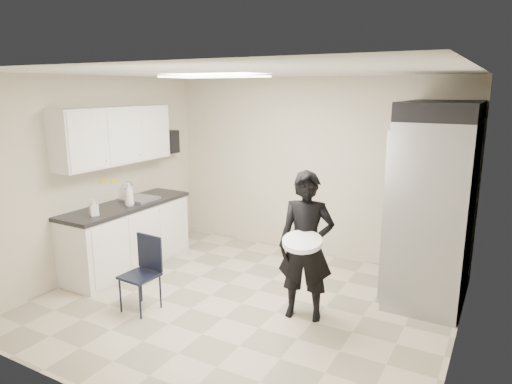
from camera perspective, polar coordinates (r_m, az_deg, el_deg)
The scene contains 21 objects.
floor at distance 5.45m, azimuth -1.77°, elevation -13.74°, with size 4.50×4.50×0.00m, color #BBAD93.
ceiling at distance 4.87m, azimuth -1.99°, elevation 14.76°, with size 4.50×4.50×0.00m, color silver.
back_wall at distance 6.76m, azimuth 6.92°, elevation 3.08°, with size 4.50×4.50×0.00m, color #C0B39E.
left_wall at distance 6.43m, azimuth -19.32°, elevation 1.95°, with size 4.00×4.00×0.00m, color #C0B39E.
right_wall at distance 4.33m, azimuth 24.63°, elevation -3.59°, with size 4.00×4.00×0.00m, color #C0B39E.
ceiling_panel at distance 5.53m, azimuth -5.26°, elevation 14.18°, with size 1.20×0.60×0.02m, color white.
lower_counter at distance 6.56m, azimuth -15.70°, elevation -5.45°, with size 0.60×1.90×0.86m, color silver.
countertop at distance 6.44m, azimuth -15.94°, elevation -1.60°, with size 0.64×1.95×0.05m, color black.
sink at distance 6.60m, azimuth -14.28°, elevation -1.29°, with size 0.42×0.40×0.14m, color gray.
faucet at distance 6.70m, azimuth -15.60°, elevation 0.17°, with size 0.02×0.02×0.24m, color silver.
upper_cabinets at distance 6.37m, azimuth -17.27°, elevation 6.76°, with size 0.35×1.80×0.75m, color silver.
towel_dispenser at distance 7.27m, azimuth -10.95°, elevation 6.17°, with size 0.22×0.30×0.35m, color black.
notice_sticker_left at distance 6.51m, azimuth -18.58°, elevation 1.40°, with size 0.00×0.12×0.07m, color yellow.
notice_sticker_right at distance 6.65m, azimuth -17.29°, elevation 1.37°, with size 0.00×0.12×0.07m, color yellow.
commercial_fridge at distance 5.66m, azimuth 21.32°, elevation -2.24°, with size 0.80×1.35×2.10m, color gray.
fridge_compressor at distance 5.49m, azimuth 22.31°, elevation 9.43°, with size 0.80×1.35×0.20m, color black.
folding_chair at distance 5.29m, azimuth -14.36°, elevation -10.13°, with size 0.36×0.36×0.81m, color black.
man_tuxedo at distance 4.88m, azimuth 6.27°, elevation -6.77°, with size 0.59×0.39×1.61m, color black.
bucket_lid at distance 4.60m, azimuth 5.81°, elevation -6.22°, with size 0.40×0.40×0.05m, color white.
soap_bottle_a at distance 6.26m, azimuth -15.58°, elevation -0.29°, with size 0.12×0.12×0.31m, color silver.
soap_bottle_b at distance 5.92m, azimuth -19.62°, elevation -1.80°, with size 0.09×0.10×0.21m, color #A4A4B0.
Camera 1 is at (2.52, -4.17, 2.44)m, focal length 32.00 mm.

